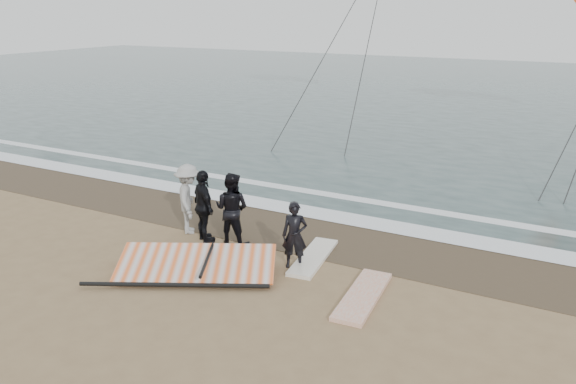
% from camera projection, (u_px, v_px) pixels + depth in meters
% --- Properties ---
extents(ground, '(120.00, 120.00, 0.00)m').
position_uv_depth(ground, '(237.00, 318.00, 10.74)').
color(ground, '#8C704C').
rests_on(ground, ground).
extents(sea, '(120.00, 54.00, 0.02)m').
position_uv_depth(sea, '(499.00, 94.00, 38.44)').
color(sea, '#233838').
rests_on(sea, ground).
extents(wet_sand, '(120.00, 2.80, 0.01)m').
position_uv_depth(wet_sand, '(332.00, 237.00, 14.51)').
color(wet_sand, '#4C3D2B').
rests_on(wet_sand, ground).
extents(foam_near, '(120.00, 0.90, 0.01)m').
position_uv_depth(foam_near, '(352.00, 219.00, 15.68)').
color(foam_near, white).
rests_on(foam_near, sea).
extents(foam_far, '(120.00, 0.45, 0.01)m').
position_uv_depth(foam_far, '(372.00, 202.00, 17.11)').
color(foam_far, white).
rests_on(foam_far, sea).
extents(man_main, '(0.66, 0.55, 1.56)m').
position_uv_depth(man_main, '(295.00, 235.00, 12.62)').
color(man_main, black).
rests_on(man_main, ground).
extents(board_white, '(0.79, 2.32, 0.09)m').
position_uv_depth(board_white, '(363.00, 296.00, 11.48)').
color(board_white, silver).
rests_on(board_white, ground).
extents(board_cream, '(0.84, 2.24, 0.09)m').
position_uv_depth(board_cream, '(313.00, 257.00, 13.26)').
color(board_cream, silver).
rests_on(board_cream, ground).
extents(trio_cluster, '(2.51, 1.48, 1.87)m').
position_uv_depth(trio_cluster, '(206.00, 204.00, 14.20)').
color(trio_cluster, black).
rests_on(trio_cluster, ground).
extents(sail_rig, '(3.71, 3.09, 0.49)m').
position_uv_depth(sail_rig, '(198.00, 264.00, 12.57)').
color(sail_rig, black).
rests_on(sail_rig, ground).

